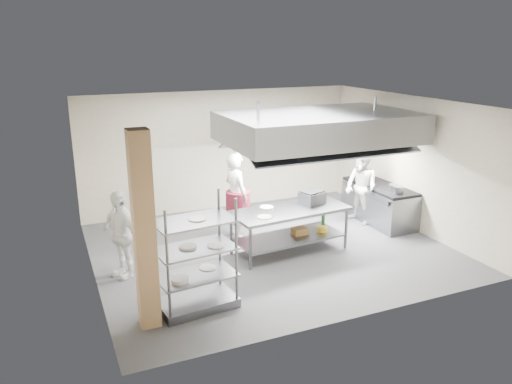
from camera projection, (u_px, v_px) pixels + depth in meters
name	position (u px, v px, depth m)	size (l,w,h in m)	color
floor	(270.00, 249.00, 10.38)	(7.00, 7.00, 0.00)	#333335
ceiling	(271.00, 103.00, 9.52)	(7.00, 7.00, 0.00)	silver
wall_back	(221.00, 150.00, 12.59)	(7.00, 7.00, 0.00)	#A29781
wall_left	(88.00, 200.00, 8.62)	(6.00, 6.00, 0.00)	#A29781
wall_right	(411.00, 163.00, 11.28)	(6.00, 6.00, 0.00)	#A29781
column	(144.00, 232.00, 7.18)	(0.30, 0.30, 3.00)	tan
exhaust_hood	(319.00, 127.00, 10.54)	(4.00, 2.50, 0.60)	gray
hood_strip_a	(280.00, 145.00, 10.29)	(1.60, 0.12, 0.04)	white
hood_strip_b	(354.00, 139.00, 10.97)	(1.60, 0.12, 0.04)	white
wall_shelf	(287.00, 146.00, 13.13)	(1.50, 0.28, 0.04)	gray
island	(289.00, 230.00, 10.14)	(2.39, 1.00, 0.91)	slate
island_worktop	(290.00, 210.00, 10.02)	(2.39, 1.00, 0.06)	gray
island_undershelf	(289.00, 237.00, 10.19)	(2.20, 0.90, 0.04)	slate
pass_rack	(195.00, 255.00, 7.83)	(1.23, 0.72, 1.85)	slate
cooking_range	(379.00, 204.00, 11.87)	(0.80, 2.00, 0.84)	slate
range_top	(380.00, 186.00, 11.74)	(0.78, 1.96, 0.06)	black
chef_head	(236.00, 196.00, 10.75)	(0.69, 0.46, 1.90)	silver
chef_line	(361.00, 188.00, 11.63)	(0.84, 0.65, 1.73)	white
chef_plating	(121.00, 234.00, 8.96)	(0.95, 0.40, 1.63)	silver
griddle	(312.00, 198.00, 10.35)	(0.48, 0.38, 0.24)	slate
wicker_basket	(300.00, 231.00, 10.28)	(0.32, 0.22, 0.14)	brown
stockpot	(394.00, 188.00, 11.19)	(0.24, 0.24, 0.16)	gray
plate_stack	(196.00, 274.00, 7.93)	(0.28, 0.28, 0.05)	white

